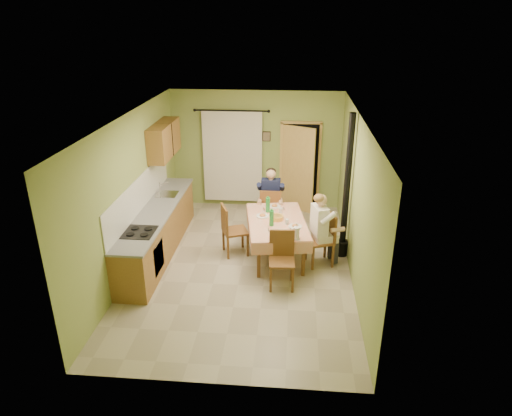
# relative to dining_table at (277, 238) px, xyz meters

# --- Properties ---
(floor) EXTENTS (4.00, 6.00, 0.01)m
(floor) POSITION_rel_dining_table_xyz_m (-0.62, -0.44, -0.38)
(floor) COLOR tan
(floor) RESTS_ON ground
(room_shell) EXTENTS (4.04, 6.04, 2.82)m
(room_shell) POSITION_rel_dining_table_xyz_m (-0.62, -0.44, 1.44)
(room_shell) COLOR #8FA253
(room_shell) RESTS_ON ground
(kitchen_run) EXTENTS (0.64, 3.64, 1.56)m
(kitchen_run) POSITION_rel_dining_table_xyz_m (-2.33, -0.04, 0.10)
(kitchen_run) COLOR brown
(kitchen_run) RESTS_ON ground
(upper_cabinets) EXTENTS (0.35, 1.40, 0.70)m
(upper_cabinets) POSITION_rel_dining_table_xyz_m (-2.44, 1.26, 1.57)
(upper_cabinets) COLOR brown
(upper_cabinets) RESTS_ON room_shell
(curtain) EXTENTS (1.70, 0.07, 2.22)m
(curtain) POSITION_rel_dining_table_xyz_m (-1.17, 2.46, 0.88)
(curtain) COLOR black
(curtain) RESTS_ON ground
(doorway) EXTENTS (0.96, 0.42, 2.15)m
(doorway) POSITION_rel_dining_table_xyz_m (0.41, 2.44, 0.67)
(doorway) COLOR black
(doorway) RESTS_ON ground
(dining_table) EXTENTS (1.34, 1.94, 0.76)m
(dining_table) POSITION_rel_dining_table_xyz_m (0.00, 0.00, 0.00)
(dining_table) COLOR #E19979
(dining_table) RESTS_ON ground
(tableware) EXTENTS (0.89, 1.60, 0.33)m
(tableware) POSITION_rel_dining_table_xyz_m (0.03, -0.10, 0.45)
(tableware) COLOR white
(tableware) RESTS_ON dining_table
(chair_far) EXTENTS (0.44, 0.44, 1.00)m
(chair_far) POSITION_rel_dining_table_xyz_m (-0.18, 1.10, -0.09)
(chair_far) COLOR brown
(chair_far) RESTS_ON ground
(chair_near) EXTENTS (0.46, 0.46, 0.99)m
(chair_near) POSITION_rel_dining_table_xyz_m (0.13, -1.06, -0.09)
(chair_near) COLOR brown
(chair_near) RESTS_ON ground
(chair_right) EXTENTS (0.57, 0.57, 1.02)m
(chair_right) POSITION_rel_dining_table_xyz_m (0.83, -0.22, -0.09)
(chair_right) COLOR brown
(chair_right) RESTS_ON ground
(chair_left) EXTENTS (0.59, 0.59, 1.02)m
(chair_left) POSITION_rel_dining_table_xyz_m (-0.83, 0.04, -0.09)
(chair_left) COLOR brown
(chair_left) RESTS_ON ground
(man_far) EXTENTS (0.58, 0.47, 1.39)m
(man_far) POSITION_rel_dining_table_xyz_m (-0.18, 1.12, 0.50)
(man_far) COLOR #141938
(man_far) RESTS_ON chair_far
(man_right) EXTENTS (0.58, 0.64, 1.39)m
(man_right) POSITION_rel_dining_table_xyz_m (0.82, -0.23, 0.50)
(man_right) COLOR white
(man_right) RESTS_ON chair_right
(stove_flue) EXTENTS (0.24, 0.24, 2.80)m
(stove_flue) POSITION_rel_dining_table_xyz_m (1.28, 0.16, 0.64)
(stove_flue) COLOR black
(stove_flue) RESTS_ON ground
(picture_back) EXTENTS (0.19, 0.03, 0.23)m
(picture_back) POSITION_rel_dining_table_xyz_m (-0.37, 2.53, 1.37)
(picture_back) COLOR black
(picture_back) RESTS_ON room_shell
(picture_right) EXTENTS (0.03, 0.31, 0.21)m
(picture_right) POSITION_rel_dining_table_xyz_m (1.35, 0.76, 1.47)
(picture_right) COLOR brown
(picture_right) RESTS_ON room_shell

